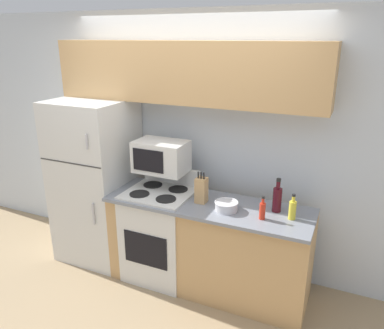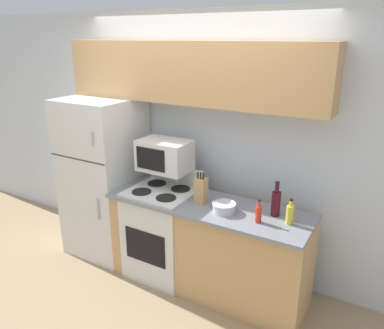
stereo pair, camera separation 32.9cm
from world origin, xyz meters
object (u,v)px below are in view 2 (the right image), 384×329
bottle_hot_sauce (259,213)px  bottle_wine_red (276,202)px  stove (163,231)px  knife_block (201,190)px  refrigerator (105,177)px  bottle_cooking_spray (290,214)px  microwave (165,156)px  bowl (224,207)px

bottle_hot_sauce → bottle_wine_red: size_ratio=0.67×
stove → knife_block: knife_block is taller
stove → refrigerator: bearing=173.9°
bottle_hot_sauce → bottle_wine_red: bearing=68.1°
knife_block → bottle_hot_sauce: bearing=-9.5°
refrigerator → bottle_wine_red: (1.90, -0.00, 0.15)m
bottle_wine_red → stove: bearing=-175.5°
bottle_wine_red → bottle_cooking_spray: bearing=-31.7°
refrigerator → knife_block: size_ratio=5.87×
bottle_cooking_spray → bottle_wine_red: 0.17m
refrigerator → bottle_wine_red: bearing=-0.0°
stove → microwave: size_ratio=2.16×
microwave → bottle_wine_red: size_ratio=1.65×
bowl → bottle_hot_sauce: bearing=-5.8°
bowl → bottle_cooking_spray: bearing=7.1°
knife_block → bottle_wine_red: 0.66m
microwave → knife_block: (0.47, -0.12, -0.22)m
refrigerator → bowl: size_ratio=8.31×
refrigerator → bottle_hot_sauce: bearing=-6.0°
stove → bottle_wine_red: size_ratio=3.55×
bowl → bottle_hot_sauce: 0.32m
stove → bowl: stove is taller
microwave → bottle_cooking_spray: (1.27, -0.12, -0.25)m
bottle_hot_sauce → refrigerator: bearing=174.0°
knife_block → bowl: knife_block is taller
bottle_cooking_spray → bottle_wine_red: bottle_wine_red is taller
stove → bottle_hot_sauce: (1.02, -0.11, 0.49)m
microwave → bowl: 0.81m
bowl → bottle_hot_sauce: bottle_hot_sauce is taller
microwave → bottle_hot_sauce: microwave is taller
microwave → bottle_wine_red: (1.13, -0.03, -0.22)m
stove → bottle_wine_red: bearing=4.5°
stove → knife_block: (0.44, -0.01, 0.53)m
refrigerator → microwave: (0.78, 0.03, 0.36)m
stove → knife_block: bearing=-1.1°
bowl → bottle_wine_red: bottle_wine_red is taller
refrigerator → bottle_cooking_spray: refrigerator is taller
refrigerator → microwave: bearing=1.9°
refrigerator → bowl: refrigerator is taller
bowl → bottle_hot_sauce: size_ratio=1.03×
stove → bottle_hot_sauce: bottle_hot_sauce is taller
bowl → microwave: bearing=165.8°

